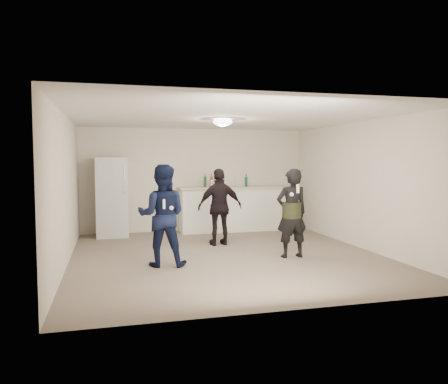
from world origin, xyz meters
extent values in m
plane|color=#6B5B4C|center=(0.00, 0.00, 0.00)|extent=(6.00, 6.00, 0.00)
plane|color=silver|center=(0.00, 0.00, 2.50)|extent=(6.00, 6.00, 0.00)
plane|color=beige|center=(0.00, 3.00, 1.25)|extent=(6.00, 0.00, 6.00)
plane|color=beige|center=(0.00, -3.00, 1.25)|extent=(6.00, 0.00, 6.00)
plane|color=beige|center=(-2.75, 0.00, 1.25)|extent=(0.00, 6.00, 6.00)
plane|color=beige|center=(2.75, 0.00, 1.25)|extent=(0.00, 6.00, 6.00)
cube|color=white|center=(0.88, 2.67, 0.53)|extent=(2.60, 0.56, 1.05)
cube|color=#BFB394|center=(0.88, 2.67, 1.07)|extent=(2.68, 0.64, 0.04)
cube|color=silver|center=(-2.01, 2.60, 0.90)|extent=(0.70, 0.70, 1.80)
cylinder|color=silver|center=(-1.73, 2.23, 1.30)|extent=(0.02, 0.02, 0.60)
ellipsoid|color=white|center=(0.00, 0.30, 2.45)|extent=(0.36, 0.36, 0.16)
cylinder|color=silver|center=(0.33, 2.68, 1.18)|extent=(0.08, 0.08, 0.17)
imported|color=#101A43|center=(-1.22, -0.46, 0.84)|extent=(0.93, 0.79, 1.67)
imported|color=black|center=(1.09, -0.42, 0.80)|extent=(0.60, 0.41, 1.59)
cylinder|color=#2E3719|center=(1.09, -0.42, 0.85)|extent=(0.34, 0.34, 0.28)
imported|color=black|center=(0.12, 1.00, 0.79)|extent=(0.94, 0.42, 1.57)
cube|color=silver|center=(-1.22, -0.74, 1.05)|extent=(0.04, 0.04, 0.15)
sphere|color=silver|center=(-1.10, -0.71, 0.98)|extent=(0.07, 0.07, 0.07)
cube|color=white|center=(1.09, -0.67, 1.25)|extent=(0.04, 0.04, 0.15)
sphere|color=white|center=(0.99, -0.64, 1.15)|extent=(0.07, 0.07, 0.07)
cylinder|color=olive|center=(0.18, 2.72, 1.18)|extent=(0.08, 0.08, 0.18)
cylinder|color=#8C3F14|center=(0.35, 2.74, 1.22)|extent=(0.07, 0.07, 0.25)
cylinder|color=#154929|center=(0.18, 2.69, 1.22)|extent=(0.06, 0.06, 0.26)
cylinder|color=#B3B9BE|center=(0.96, 2.62, 1.17)|extent=(0.07, 0.07, 0.16)
cylinder|color=#154C2C|center=(1.18, 2.58, 1.21)|extent=(0.07, 0.07, 0.24)
camera|label=1|loc=(-2.03, -7.59, 1.74)|focal=35.00mm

